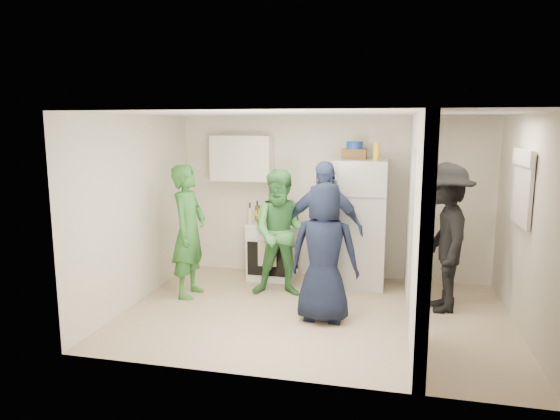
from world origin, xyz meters
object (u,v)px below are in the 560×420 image
(wicker_basket, at_px, (354,154))
(person_green_left, at_px, (189,231))
(fridge, at_px, (359,223))
(person_denim, at_px, (323,229))
(yellow_cup_stack_top, at_px, (376,152))
(blue_bowl, at_px, (355,145))
(stove, at_px, (273,250))
(person_navy, at_px, (324,253))
(person_nook, at_px, (444,238))
(person_green_center, at_px, (282,233))

(wicker_basket, relative_size, person_green_left, 0.19)
(fridge, xyz_separation_m, person_denim, (-0.46, -0.57, 0.01))
(fridge, bearing_deg, yellow_cup_stack_top, -24.44)
(blue_bowl, bearing_deg, yellow_cup_stack_top, -25.11)
(yellow_cup_stack_top, bearing_deg, wicker_basket, 154.89)
(stove, bearing_deg, person_navy, -56.75)
(person_denim, bearing_deg, yellow_cup_stack_top, 40.12)
(wicker_basket, distance_m, yellow_cup_stack_top, 0.36)
(fridge, distance_m, person_green_left, 2.48)
(person_green_left, bearing_deg, yellow_cup_stack_top, -67.91)
(blue_bowl, bearing_deg, fridge, -26.57)
(wicker_basket, height_order, blue_bowl, blue_bowl)
(stove, bearing_deg, person_green_left, -131.55)
(wicker_basket, height_order, yellow_cup_stack_top, yellow_cup_stack_top)
(fridge, bearing_deg, person_nook, -36.03)
(person_green_left, distance_m, person_denim, 1.85)
(wicker_basket, height_order, person_navy, wicker_basket)
(stove, bearing_deg, person_denim, -34.85)
(blue_bowl, bearing_deg, wicker_basket, 0.00)
(wicker_basket, xyz_separation_m, person_navy, (-0.21, -1.56, -1.09))
(person_navy, distance_m, person_nook, 1.60)
(fridge, height_order, person_green_center, fridge)
(stove, distance_m, yellow_cup_stack_top, 2.20)
(yellow_cup_stack_top, height_order, person_navy, yellow_cup_stack_top)
(stove, distance_m, person_green_left, 1.49)
(person_denim, bearing_deg, person_navy, -76.27)
(wicker_basket, distance_m, person_nook, 1.79)
(stove, relative_size, person_green_center, 0.49)
(fridge, distance_m, blue_bowl, 1.14)
(fridge, xyz_separation_m, blue_bowl, (-0.10, 0.05, 1.14))
(fridge, relative_size, blue_bowl, 7.78)
(stove, bearing_deg, yellow_cup_stack_top, -4.81)
(stove, distance_m, fridge, 1.42)
(person_nook, bearing_deg, fridge, -129.76)
(stove, height_order, person_green_center, person_green_center)
(stove, bearing_deg, wicker_basket, 0.94)
(blue_bowl, height_order, yellow_cup_stack_top, blue_bowl)
(blue_bowl, xyz_separation_m, person_green_left, (-2.16, -1.07, -1.15))
(wicker_basket, relative_size, person_denim, 0.19)
(blue_bowl, distance_m, person_nook, 1.87)
(blue_bowl, bearing_deg, stove, -179.06)
(person_green_left, distance_m, person_green_center, 1.29)
(stove, height_order, person_nook, person_nook)
(person_nook, bearing_deg, person_green_center, -96.48)
(person_green_left, bearing_deg, person_navy, -102.55)
(stove, distance_m, person_nook, 2.63)
(person_green_center, bearing_deg, person_navy, -56.47)
(person_green_left, bearing_deg, fridge, -63.97)
(fridge, bearing_deg, blue_bowl, 153.43)
(fridge, bearing_deg, stove, 178.70)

